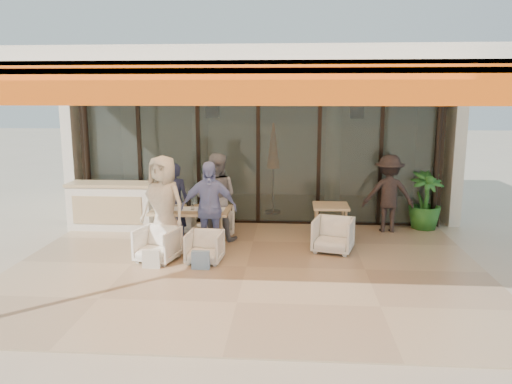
# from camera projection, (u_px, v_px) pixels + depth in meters

# --- Properties ---
(ground) EXTENTS (70.00, 70.00, 0.00)m
(ground) POSITION_uv_depth(u_px,v_px,m) (246.00, 268.00, 8.51)
(ground) COLOR #C6B293
(ground) RESTS_ON ground
(terrace_floor) EXTENTS (8.00, 6.00, 0.01)m
(terrace_floor) POSITION_uv_depth(u_px,v_px,m) (246.00, 268.00, 8.51)
(terrace_floor) COLOR tan
(terrace_floor) RESTS_ON ground
(terrace_structure) EXTENTS (8.00, 6.00, 3.40)m
(terrace_structure) POSITION_uv_depth(u_px,v_px,m) (244.00, 72.00, 7.63)
(terrace_structure) COLOR silver
(terrace_structure) RESTS_ON ground
(glass_storefront) EXTENTS (8.08, 0.10, 3.20)m
(glass_storefront) POSITION_uv_depth(u_px,v_px,m) (258.00, 154.00, 11.14)
(glass_storefront) COLOR #9EADA3
(glass_storefront) RESTS_ON ground
(interior_block) EXTENTS (9.05, 3.62, 3.52)m
(interior_block) POSITION_uv_depth(u_px,v_px,m) (264.00, 121.00, 13.29)
(interior_block) COLOR silver
(interior_block) RESTS_ON ground
(host_counter) EXTENTS (1.85, 0.65, 1.04)m
(host_counter) POSITION_uv_depth(u_px,v_px,m) (112.00, 206.00, 10.87)
(host_counter) COLOR silver
(host_counter) RESTS_ON ground
(dining_table) EXTENTS (1.50, 0.90, 0.93)m
(dining_table) POSITION_uv_depth(u_px,v_px,m) (191.00, 212.00, 9.62)
(dining_table) COLOR tan
(dining_table) RESTS_ON ground
(chair_far_left) EXTENTS (0.57, 0.54, 0.58)m
(chair_far_left) POSITION_uv_depth(u_px,v_px,m) (181.00, 219.00, 10.65)
(chair_far_left) COLOR white
(chair_far_left) RESTS_ON ground
(chair_far_right) EXTENTS (0.66, 0.63, 0.63)m
(chair_far_right) POSITION_uv_depth(u_px,v_px,m) (220.00, 219.00, 10.59)
(chair_far_right) COLOR white
(chair_far_right) RESTS_ON ground
(chair_near_left) EXTENTS (0.79, 0.76, 0.68)m
(chair_near_left) POSITION_uv_depth(u_px,v_px,m) (157.00, 243.00, 8.78)
(chair_near_left) COLOR white
(chair_near_left) RESTS_ON ground
(chair_near_right) EXTENTS (0.64, 0.61, 0.62)m
(chair_near_right) POSITION_uv_depth(u_px,v_px,m) (205.00, 246.00, 8.73)
(chair_near_right) COLOR white
(chair_near_right) RESTS_ON ground
(diner_navy) EXTENTS (0.60, 0.41, 1.58)m
(diner_navy) POSITION_uv_depth(u_px,v_px,m) (175.00, 201.00, 10.06)
(diner_navy) COLOR #1B1F3B
(diner_navy) RESTS_ON ground
(diner_grey) EXTENTS (0.91, 0.73, 1.78)m
(diner_grey) POSITION_uv_depth(u_px,v_px,m) (216.00, 197.00, 9.99)
(diner_grey) COLOR slate
(diner_grey) RESTS_ON ground
(diner_cream) EXTENTS (1.04, 0.86, 1.83)m
(diner_cream) POSITION_uv_depth(u_px,v_px,m) (163.00, 205.00, 9.16)
(diner_cream) COLOR beige
(diner_cream) RESTS_ON ground
(diner_periwinkle) EXTENTS (1.06, 0.54, 1.74)m
(diner_periwinkle) POSITION_uv_depth(u_px,v_px,m) (209.00, 208.00, 9.11)
(diner_periwinkle) COLOR #7D91D1
(diner_periwinkle) RESTS_ON ground
(tote_bag_cream) EXTENTS (0.30, 0.10, 0.34)m
(tote_bag_cream) POSITION_uv_depth(u_px,v_px,m) (152.00, 260.00, 8.42)
(tote_bag_cream) COLOR silver
(tote_bag_cream) RESTS_ON ground
(tote_bag_blue) EXTENTS (0.30, 0.10, 0.34)m
(tote_bag_blue) POSITION_uv_depth(u_px,v_px,m) (201.00, 261.00, 8.36)
(tote_bag_blue) COLOR #99BFD8
(tote_bag_blue) RESTS_ON ground
(side_table) EXTENTS (0.70, 0.70, 0.74)m
(side_table) POSITION_uv_depth(u_px,v_px,m) (331.00, 210.00, 9.98)
(side_table) COLOR tan
(side_table) RESTS_ON ground
(side_chair) EXTENTS (0.85, 0.82, 0.72)m
(side_chair) POSITION_uv_depth(u_px,v_px,m) (333.00, 234.00, 9.30)
(side_chair) COLOR white
(side_chair) RESTS_ON ground
(standing_woman) EXTENTS (1.10, 0.65, 1.68)m
(standing_woman) POSITION_uv_depth(u_px,v_px,m) (389.00, 194.00, 10.59)
(standing_woman) COLOR black
(standing_woman) RESTS_ON ground
(potted_palm) EXTENTS (0.86, 0.86, 1.29)m
(potted_palm) POSITION_uv_depth(u_px,v_px,m) (425.00, 201.00, 10.84)
(potted_palm) COLOR #1E5919
(potted_palm) RESTS_ON ground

